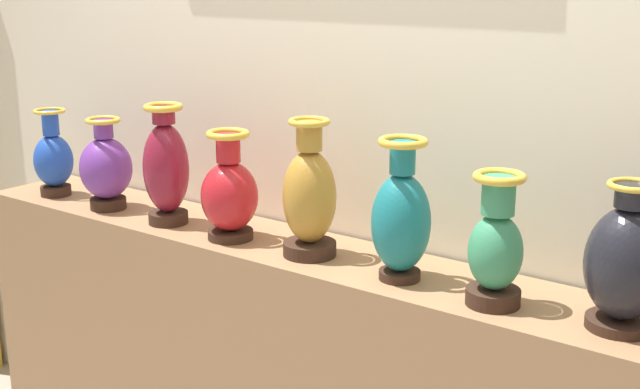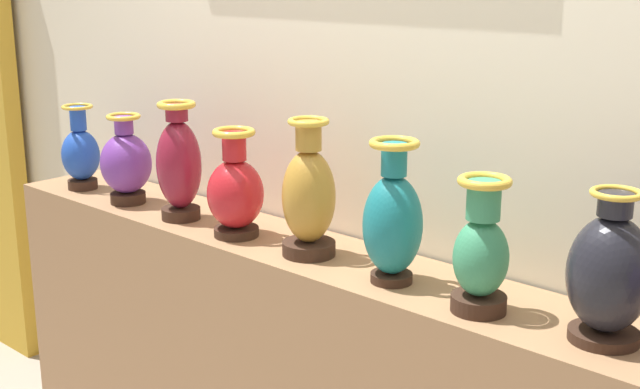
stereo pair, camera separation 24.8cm
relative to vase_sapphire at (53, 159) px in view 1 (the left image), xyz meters
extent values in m
cube|color=beige|center=(1.18, 0.30, 0.31)|extent=(5.13, 0.10, 2.96)
cylinder|color=#382319|center=(0.00, 0.00, -0.12)|extent=(0.11, 0.11, 0.04)
ellipsoid|color=#1E47B2|center=(0.00, 0.00, -0.01)|extent=(0.14, 0.14, 0.19)
cylinder|color=#1E47B2|center=(0.00, 0.00, 0.13)|extent=(0.06, 0.06, 0.09)
torus|color=gold|center=(0.00, 0.00, 0.18)|extent=(0.12, 0.12, 0.01)
cylinder|color=#382319|center=(0.30, 0.00, -0.12)|extent=(0.13, 0.13, 0.04)
ellipsoid|color=#6B3393|center=(0.30, 0.00, 0.01)|extent=(0.18, 0.18, 0.21)
cylinder|color=#6B3393|center=(0.30, 0.00, 0.15)|extent=(0.07, 0.07, 0.06)
torus|color=gold|center=(0.30, 0.00, 0.18)|extent=(0.12, 0.12, 0.02)
cylinder|color=#382319|center=(0.60, 0.00, -0.12)|extent=(0.13, 0.13, 0.04)
ellipsoid|color=maroon|center=(0.60, 0.00, 0.05)|extent=(0.15, 0.15, 0.30)
cylinder|color=maroon|center=(0.60, 0.00, 0.22)|extent=(0.07, 0.07, 0.05)
torus|color=gold|center=(0.60, 0.00, 0.25)|extent=(0.13, 0.13, 0.02)
cylinder|color=#382319|center=(0.88, 0.00, -0.12)|extent=(0.14, 0.14, 0.03)
ellipsoid|color=red|center=(0.88, 0.00, 0.00)|extent=(0.18, 0.18, 0.22)
cylinder|color=red|center=(0.88, 0.00, 0.15)|extent=(0.07, 0.07, 0.09)
torus|color=gold|center=(0.88, 0.00, 0.19)|extent=(0.13, 0.13, 0.02)
cylinder|color=#382319|center=(1.17, 0.02, -0.12)|extent=(0.16, 0.16, 0.04)
ellipsoid|color=#B27F2D|center=(1.17, 0.02, 0.04)|extent=(0.16, 0.16, 0.27)
cylinder|color=#B27F2D|center=(1.17, 0.02, 0.22)|extent=(0.08, 0.08, 0.08)
torus|color=gold|center=(1.17, 0.02, 0.26)|extent=(0.12, 0.12, 0.02)
cylinder|color=#382319|center=(1.49, 0.01, -0.12)|extent=(0.11, 0.11, 0.03)
ellipsoid|color=#19727A|center=(1.49, 0.01, 0.02)|extent=(0.16, 0.16, 0.27)
cylinder|color=#19727A|center=(1.49, 0.01, 0.20)|extent=(0.07, 0.07, 0.09)
torus|color=gold|center=(1.49, 0.01, 0.24)|extent=(0.13, 0.13, 0.02)
cylinder|color=#382319|center=(1.77, -0.01, -0.12)|extent=(0.14, 0.14, 0.04)
ellipsoid|color=#388C60|center=(1.77, -0.01, 0.00)|extent=(0.14, 0.14, 0.19)
cylinder|color=#388C60|center=(1.77, -0.01, 0.15)|extent=(0.08, 0.08, 0.09)
torus|color=gold|center=(1.77, -0.01, 0.19)|extent=(0.13, 0.13, 0.02)
cylinder|color=#382319|center=(2.07, 0.04, -0.12)|extent=(0.16, 0.16, 0.03)
ellipsoid|color=black|center=(2.07, 0.04, 0.02)|extent=(0.19, 0.19, 0.27)
cylinder|color=black|center=(2.07, 0.04, 0.18)|extent=(0.08, 0.08, 0.05)
torus|color=gold|center=(2.07, 0.04, 0.21)|extent=(0.11, 0.11, 0.01)
camera|label=1|loc=(2.62, -1.87, 0.68)|focal=47.89mm
camera|label=2|loc=(2.81, -1.71, 0.68)|focal=47.89mm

